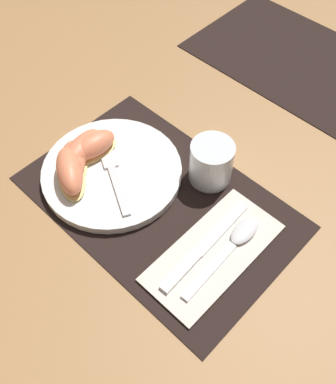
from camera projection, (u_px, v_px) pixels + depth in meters
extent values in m
plane|color=#A37547|center=(159.00, 202.00, 0.80)|extent=(3.00, 3.00, 0.00)
cube|color=black|center=(159.00, 202.00, 0.80)|extent=(0.47, 0.31, 0.00)
cube|color=black|center=(298.00, 60.00, 1.03)|extent=(0.47, 0.31, 0.00)
cylinder|color=white|center=(112.00, 172.00, 0.82)|extent=(0.26, 0.26, 0.02)
cylinder|color=silver|center=(211.00, 162.00, 0.79)|extent=(0.08, 0.08, 0.08)
cylinder|color=orange|center=(210.00, 170.00, 0.81)|extent=(0.06, 0.06, 0.04)
cube|color=silver|center=(213.00, 252.00, 0.73)|extent=(0.11, 0.24, 0.00)
cube|color=silver|center=(181.00, 272.00, 0.71)|extent=(0.02, 0.09, 0.01)
cube|color=silver|center=(221.00, 228.00, 0.76)|extent=(0.03, 0.13, 0.01)
cube|color=silver|center=(209.00, 271.00, 0.71)|extent=(0.02, 0.13, 0.01)
ellipsoid|color=silver|center=(245.00, 231.00, 0.75)|extent=(0.04, 0.07, 0.01)
cube|color=silver|center=(119.00, 191.00, 0.79)|extent=(0.10, 0.06, 0.00)
cube|color=silver|center=(107.00, 154.00, 0.83)|extent=(0.07, 0.05, 0.00)
ellipsoid|color=#F4DB84|center=(94.00, 151.00, 0.84)|extent=(0.06, 0.10, 0.01)
ellipsoid|color=#F4845B|center=(93.00, 145.00, 0.82)|extent=(0.06, 0.10, 0.04)
ellipsoid|color=#F4DB84|center=(82.00, 155.00, 0.83)|extent=(0.07, 0.12, 0.01)
ellipsoid|color=#F4845B|center=(81.00, 149.00, 0.82)|extent=(0.07, 0.11, 0.04)
ellipsoid|color=#F4DB84|center=(73.00, 167.00, 0.82)|extent=(0.11, 0.11, 0.01)
ellipsoid|color=#F4845B|center=(72.00, 162.00, 0.80)|extent=(0.10, 0.10, 0.04)
ellipsoid|color=#F4DB84|center=(71.00, 178.00, 0.80)|extent=(0.12, 0.10, 0.01)
ellipsoid|color=#F4845B|center=(69.00, 171.00, 0.78)|extent=(0.11, 0.09, 0.05)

